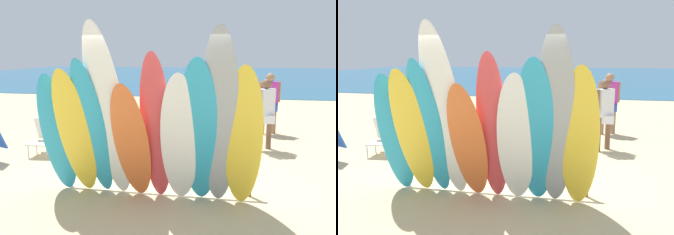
% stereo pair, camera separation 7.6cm
% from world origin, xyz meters
% --- Properties ---
extents(ground, '(60.00, 60.00, 0.00)m').
position_xyz_m(ground, '(0.00, 14.00, 0.00)').
color(ground, '#D3BC8C').
extents(ocean_water, '(60.00, 40.00, 0.02)m').
position_xyz_m(ocean_water, '(0.00, 32.41, 0.01)').
color(ocean_water, '#235B7F').
rests_on(ocean_water, ground).
extents(surfboard_rack, '(3.27, 0.07, 0.65)m').
position_xyz_m(surfboard_rack, '(0.00, 0.00, 0.52)').
color(surfboard_rack, brown).
rests_on(surfboard_rack, ground).
extents(surfboard_teal_0, '(0.57, 0.78, 2.00)m').
position_xyz_m(surfboard_teal_0, '(-1.41, -0.55, 1.00)').
color(surfboard_teal_0, '#289EC6').
rests_on(surfboard_teal_0, ground).
extents(surfboard_yellow_1, '(0.55, 0.89, 2.08)m').
position_xyz_m(surfboard_yellow_1, '(-1.08, -0.61, 1.04)').
color(surfboard_yellow_1, yellow).
rests_on(surfboard_yellow_1, ground).
extents(surfboard_teal_2, '(0.52, 0.97, 2.23)m').
position_xyz_m(surfboard_teal_2, '(-0.79, -0.62, 1.11)').
color(surfboard_teal_2, '#289EC6').
rests_on(surfboard_teal_2, ground).
extents(surfboard_white_3, '(0.62, 1.10, 2.71)m').
position_xyz_m(surfboard_white_3, '(-0.51, -0.70, 1.36)').
color(surfboard_white_3, white).
rests_on(surfboard_white_3, ground).
extents(surfboard_orange_4, '(0.61, 0.88, 1.89)m').
position_xyz_m(surfboard_orange_4, '(-0.19, -0.62, 0.95)').
color(surfboard_orange_4, orange).
rests_on(surfboard_orange_4, ground).
extents(surfboard_red_5, '(0.50, 0.85, 2.31)m').
position_xyz_m(surfboard_red_5, '(0.18, -0.60, 1.16)').
color(surfboard_red_5, '#D13D42').
rests_on(surfboard_red_5, ground).
extents(surfboard_white_6, '(0.63, 0.84, 2.04)m').
position_xyz_m(surfboard_white_6, '(0.53, -0.60, 1.02)').
color(surfboard_white_6, white).
rests_on(surfboard_white_6, ground).
extents(surfboard_teal_7, '(0.59, 0.91, 2.24)m').
position_xyz_m(surfboard_teal_7, '(0.81, -0.61, 1.12)').
color(surfboard_teal_7, '#289EC6').
rests_on(surfboard_teal_7, ground).
extents(surfboard_grey_8, '(0.54, 0.97, 2.63)m').
position_xyz_m(surfboard_grey_8, '(1.09, -0.67, 1.32)').
color(surfboard_grey_8, '#999EA3').
rests_on(surfboard_grey_8, ground).
extents(surfboard_yellow_9, '(0.57, 0.76, 2.15)m').
position_xyz_m(surfboard_yellow_9, '(1.43, -0.59, 1.07)').
color(surfboard_yellow_9, yellow).
rests_on(surfboard_yellow_9, ground).
extents(beachgoer_midbeach, '(0.62, 0.36, 1.73)m').
position_xyz_m(beachgoer_midbeach, '(2.28, 4.63, 1.00)').
color(beachgoer_midbeach, '#9E704C').
rests_on(beachgoer_midbeach, ground).
extents(beachgoer_photographing, '(0.48, 0.49, 1.70)m').
position_xyz_m(beachgoer_photographing, '(2.03, 2.87, 0.98)').
color(beachgoer_photographing, brown).
rests_on(beachgoer_photographing, ground).
extents(beach_chair_red, '(0.55, 0.70, 0.83)m').
position_xyz_m(beach_chair_red, '(-2.93, 1.58, 0.43)').
color(beach_chair_red, '#B7B7BC').
rests_on(beach_chair_red, ground).
extents(beach_chair_blue, '(0.55, 0.76, 0.80)m').
position_xyz_m(beach_chair_blue, '(-2.88, 2.80, 0.42)').
color(beach_chair_blue, '#B7B7BC').
rests_on(beach_chair_blue, ground).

